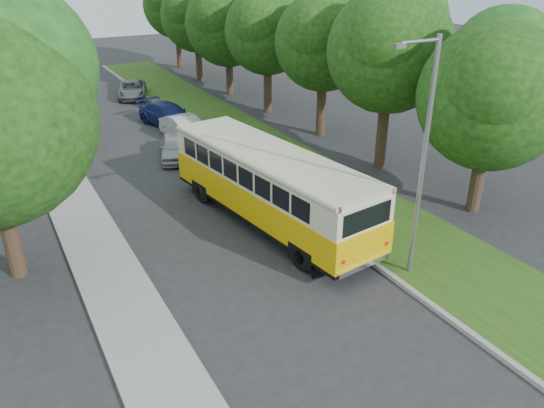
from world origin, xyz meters
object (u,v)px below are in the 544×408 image
car_white (186,129)px  car_blue (168,115)px  vintage_bus (270,188)px  car_grey (132,89)px  lamppost_near (422,156)px  lamppost_far (37,81)px  car_silver (175,147)px

car_white → car_blue: (0.08, 3.39, 0.00)m
vintage_bus → car_blue: 15.14m
car_grey → car_blue: bearing=-72.2°
car_white → car_blue: same height
lamppost_near → car_blue: size_ratio=1.64×
car_blue → lamppost_far: bearing=-179.4°
car_blue → car_grey: car_blue is taller
car_white → lamppost_near: bearing=-92.7°
lamppost_near → car_silver: size_ratio=2.13×
car_silver → car_blue: bearing=92.8°
lamppost_far → car_blue: size_ratio=1.54×
lamppost_near → vintage_bus: bearing=111.9°
car_white → lamppost_far: bearing=163.6°
vintage_bus → car_grey: vintage_bus is taller
vintage_bus → car_white: bearing=78.5°
car_silver → car_blue: car_blue is taller
lamppost_far → car_blue: bearing=16.7°
car_white → car_grey: 11.78m
vintage_bus → car_blue: size_ratio=2.19×
car_silver → car_white: (1.60, 2.52, 0.07)m
lamppost_far → car_silver: size_ratio=1.99×
car_white → car_grey: (0.07, 11.78, -0.09)m
car_silver → car_white: bearing=76.2°
car_white → car_grey: bearing=82.0°
car_blue → car_grey: size_ratio=1.10×
lamppost_far → vintage_bus: lamppost_far is taller
lamppost_far → car_white: bearing=-8.8°
vintage_bus → car_white: vintage_bus is taller
car_white → vintage_bus: bearing=-101.5°
lamppost_far → car_silver: lamppost_far is taller
car_grey → lamppost_far: bearing=-107.4°
lamppost_far → vintage_bus: bearing=-62.7°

